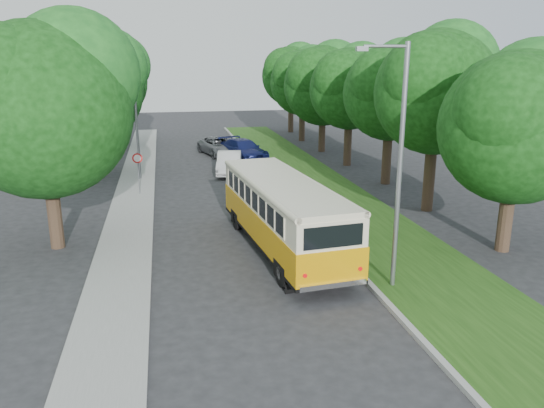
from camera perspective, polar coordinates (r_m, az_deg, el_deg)
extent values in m
plane|color=#272729|center=(19.62, -1.91, -7.10)|extent=(120.00, 120.00, 0.00)
cube|color=gray|center=(24.94, 4.31, -1.95)|extent=(0.20, 70.00, 0.15)
cube|color=#1E4412|center=(25.67, 9.36, -1.64)|extent=(4.50, 70.00, 0.13)
cube|color=gray|center=(24.12, -15.30, -3.13)|extent=(2.20, 70.00, 0.12)
cylinder|color=#332319|center=(22.95, 23.90, -0.66)|extent=(0.56, 0.56, 3.35)
sphere|color=black|center=(22.34, 24.82, 7.45)|extent=(5.85, 5.85, 5.85)
sphere|color=black|center=(23.31, 26.37, 10.46)|extent=(4.38, 4.38, 4.38)
sphere|color=black|center=(21.16, 24.26, 9.14)|extent=(4.09, 4.09, 4.09)
cylinder|color=#332319|center=(27.69, 16.61, 3.59)|extent=(0.56, 0.56, 4.26)
sphere|color=black|center=(27.21, 17.23, 11.39)|extent=(5.98, 5.98, 5.98)
sphere|color=black|center=(28.19, 18.76, 13.83)|extent=(4.49, 4.49, 4.49)
sphere|color=black|center=(26.09, 16.39, 12.96)|extent=(4.19, 4.19, 4.19)
cylinder|color=#332319|center=(33.16, 12.26, 5.49)|extent=(0.56, 0.56, 3.95)
sphere|color=black|center=(32.75, 12.62, 11.56)|extent=(5.61, 5.61, 5.61)
sphere|color=black|center=(33.62, 13.91, 13.49)|extent=(4.21, 4.21, 4.21)
sphere|color=black|center=(31.74, 11.80, 12.76)|extent=(3.92, 3.92, 3.92)
cylinder|color=#332319|center=(38.52, 8.16, 6.97)|extent=(0.56, 0.56, 3.86)
sphere|color=black|center=(38.17, 8.37, 12.15)|extent=(5.64, 5.64, 5.64)
sphere|color=black|center=(39.00, 9.55, 13.83)|extent=(4.23, 4.23, 4.23)
sphere|color=black|center=(37.20, 7.52, 13.18)|extent=(3.95, 3.95, 3.95)
cylinder|color=#332319|center=(44.15, 5.41, 7.95)|extent=(0.56, 0.56, 3.58)
sphere|color=black|center=(43.83, 5.53, 12.54)|extent=(6.36, 6.36, 6.36)
sphere|color=black|center=(44.73, 6.73, 14.19)|extent=(4.77, 4.77, 4.77)
sphere|color=black|center=(42.77, 4.62, 13.55)|extent=(4.45, 4.45, 4.45)
cylinder|color=#332319|center=(49.84, 3.25, 8.91)|extent=(0.56, 0.56, 3.68)
sphere|color=black|center=(49.56, 3.31, 12.89)|extent=(5.91, 5.91, 5.91)
sphere|color=black|center=(50.37, 4.32, 14.26)|extent=(4.43, 4.43, 4.43)
sphere|color=black|center=(48.60, 2.51, 13.73)|extent=(4.14, 4.14, 4.14)
cylinder|color=#332319|center=(55.70, 2.04, 9.80)|extent=(0.56, 0.56, 4.05)
sphere|color=black|center=(55.45, 2.08, 13.57)|extent=(5.97, 5.97, 5.97)
sphere|color=black|center=(56.26, 3.01, 14.81)|extent=(4.48, 4.48, 4.48)
sphere|color=black|center=(54.50, 1.33, 14.33)|extent=(4.18, 4.18, 4.18)
cylinder|color=#332319|center=(23.04, -22.46, -0.02)|extent=(0.56, 0.56, 3.68)
sphere|color=black|center=(22.41, -23.44, 9.16)|extent=(6.80, 6.80, 6.80)
sphere|color=black|center=(22.79, -20.48, 12.98)|extent=(5.10, 5.10, 5.10)
sphere|color=black|center=(21.75, -26.79, 10.89)|extent=(4.76, 4.76, 4.76)
cylinder|color=#332319|center=(36.59, -18.61, 5.73)|extent=(0.56, 0.56, 3.68)
sphere|color=black|center=(36.20, -19.12, 11.52)|extent=(6.80, 6.80, 6.80)
sphere|color=black|center=(36.70, -17.28, 13.85)|extent=(5.10, 5.10, 5.10)
sphere|color=black|center=(35.46, -21.08, 12.66)|extent=(4.76, 4.76, 4.76)
cylinder|color=#332319|center=(48.41, -17.02, 8.07)|extent=(0.56, 0.56, 3.68)
sphere|color=black|center=(48.12, -17.37, 12.45)|extent=(6.80, 6.80, 6.80)
sphere|color=black|center=(48.66, -16.00, 14.18)|extent=(5.10, 5.10, 5.10)
sphere|color=black|center=(47.35, -18.81, 13.32)|extent=(4.76, 4.76, 4.76)
cylinder|color=gray|center=(17.37, 13.56, 3.33)|extent=(0.16, 0.16, 8.00)
cylinder|color=gray|center=(16.73, 12.15, 16.25)|extent=(1.40, 0.10, 0.10)
cube|color=gray|center=(16.44, 9.64, 16.15)|extent=(0.35, 0.16, 0.14)
cylinder|color=gray|center=(34.11, -14.38, 8.65)|extent=(0.16, 0.16, 7.50)
cylinder|color=gray|center=(33.94, -16.01, 14.61)|extent=(1.40, 0.10, 0.10)
cube|color=gray|center=(34.00, -17.30, 14.39)|extent=(0.35, 0.16, 0.14)
cylinder|color=gray|center=(30.55, -14.17, 3.15)|extent=(0.06, 0.06, 2.50)
cone|color=red|center=(30.34, -14.29, 4.79)|extent=(0.56, 0.02, 0.56)
cone|color=white|center=(30.32, -14.29, 4.79)|extent=(0.40, 0.02, 0.40)
imported|color=silver|center=(29.19, -1.29, 1.76)|extent=(1.50, 3.60, 1.22)
imported|color=silver|center=(35.65, -4.62, 4.44)|extent=(2.25, 4.62, 1.46)
imported|color=#131A54|center=(40.52, -3.07, 5.85)|extent=(3.77, 5.68, 1.53)
imported|color=#56595D|center=(42.70, -5.63, 6.21)|extent=(3.59, 5.51, 1.41)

